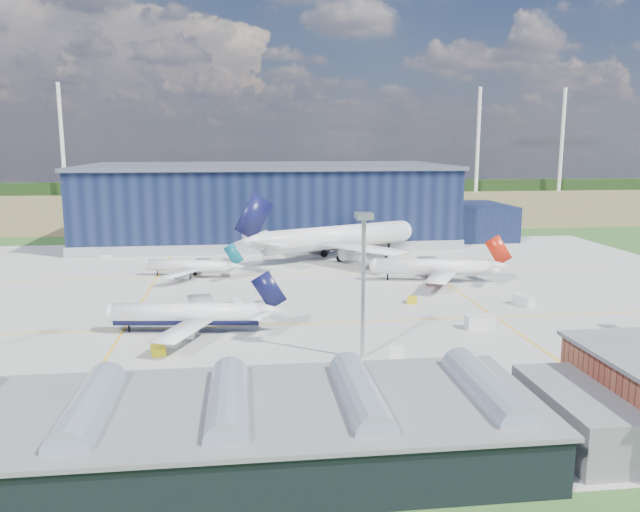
{
  "coord_description": "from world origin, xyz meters",
  "views": [
    {
      "loc": [
        -7.88,
        -121.84,
        33.37
      ],
      "look_at": [
        9.03,
        16.78,
        7.94
      ],
      "focal_mm": 35.0,
      "sensor_mm": 36.0,
      "label": 1
    }
  ],
  "objects_px": {
    "airliner_regional": "(188,260)",
    "gse_cart_a": "(236,301)",
    "hangar": "(275,206)",
    "gse_tug_b": "(412,300)",
    "car_b": "(281,388)",
    "gse_van_b": "(523,300)",
    "airliner_red": "(433,259)",
    "gse_van_a": "(211,399)",
    "light_mast_center": "(363,262)",
    "gse_van_c": "(480,322)",
    "gse_tug_a": "(158,350)",
    "gse_tug_c": "(386,251)",
    "gse_cart_b": "(107,257)",
    "airliner_navy": "(187,303)",
    "airstair": "(397,366)",
    "airliner_widebody": "(337,225)"
  },
  "relations": [
    {
      "from": "airliner_regional",
      "to": "gse_cart_a",
      "type": "xyz_separation_m",
      "value": [
        12.16,
        -28.23,
        -3.83
      ]
    },
    {
      "from": "hangar",
      "to": "gse_tug_b",
      "type": "bearing_deg",
      "value": -75.37
    },
    {
      "from": "gse_tug_b",
      "to": "car_b",
      "type": "relative_size",
      "value": 0.94
    },
    {
      "from": "hangar",
      "to": "gse_van_b",
      "type": "xyz_separation_m",
      "value": [
        46.51,
        -96.92,
        -10.55
      ]
    },
    {
      "from": "airliner_red",
      "to": "gse_van_a",
      "type": "bearing_deg",
      "value": 66.61
    },
    {
      "from": "light_mast_center",
      "to": "gse_van_c",
      "type": "distance_m",
      "value": 31.02
    },
    {
      "from": "gse_tug_a",
      "to": "gse_van_c",
      "type": "relative_size",
      "value": 0.67
    },
    {
      "from": "gse_van_a",
      "to": "gse_van_b",
      "type": "xyz_separation_m",
      "value": [
        61.91,
        43.89,
        -0.25
      ]
    },
    {
      "from": "gse_van_b",
      "to": "gse_tug_a",
      "type": "bearing_deg",
      "value": 175.1
    },
    {
      "from": "light_mast_center",
      "to": "gse_tug_c",
      "type": "relative_size",
      "value": 7.18
    },
    {
      "from": "hangar",
      "to": "gse_tug_c",
      "type": "bearing_deg",
      "value": -45.71
    },
    {
      "from": "hangar",
      "to": "gse_van_c",
      "type": "bearing_deg",
      "value": -74.27
    },
    {
      "from": "airliner_regional",
      "to": "gse_cart_b",
      "type": "bearing_deg",
      "value": -29.27
    },
    {
      "from": "airliner_navy",
      "to": "gse_van_a",
      "type": "height_order",
      "value": "airliner_navy"
    },
    {
      "from": "airliner_navy",
      "to": "airliner_regional",
      "type": "distance_m",
      "value": 47.39
    },
    {
      "from": "gse_cart_a",
      "to": "gse_van_c",
      "type": "bearing_deg",
      "value": -45.29
    },
    {
      "from": "light_mast_center",
      "to": "gse_tug_a",
      "type": "distance_m",
      "value": 35.78
    },
    {
      "from": "gse_cart_a",
      "to": "airstair",
      "type": "height_order",
      "value": "airstair"
    },
    {
      "from": "gse_tug_b",
      "to": "airstair",
      "type": "height_order",
      "value": "airstair"
    },
    {
      "from": "hangar",
      "to": "gse_van_a",
      "type": "bearing_deg",
      "value": -96.24
    },
    {
      "from": "airliner_widebody",
      "to": "gse_tug_c",
      "type": "xyz_separation_m",
      "value": [
        16.03,
        7.0,
        -9.18
      ]
    },
    {
      "from": "car_b",
      "to": "airliner_regional",
      "type": "bearing_deg",
      "value": 36.97
    },
    {
      "from": "gse_van_a",
      "to": "gse_cart_a",
      "type": "distance_m",
      "value": 52.32
    },
    {
      "from": "gse_van_b",
      "to": "car_b",
      "type": "bearing_deg",
      "value": -165.2
    },
    {
      "from": "gse_cart_a",
      "to": "airstair",
      "type": "xyz_separation_m",
      "value": [
        23.48,
        -44.23,
        1.0
      ]
    },
    {
      "from": "airliner_regional",
      "to": "gse_tug_b",
      "type": "height_order",
      "value": "airliner_regional"
    },
    {
      "from": "airliner_navy",
      "to": "gse_van_a",
      "type": "xyz_separation_m",
      "value": [
        5.8,
        -33.25,
        -4.13
      ]
    },
    {
      "from": "airliner_navy",
      "to": "airliner_red",
      "type": "xyz_separation_m",
      "value": [
        55.73,
        34.75,
        0.25
      ]
    },
    {
      "from": "airliner_regional",
      "to": "gse_van_c",
      "type": "height_order",
      "value": "airliner_regional"
    },
    {
      "from": "hangar",
      "to": "car_b",
      "type": "xyz_separation_m",
      "value": [
        -6.31,
        -136.45,
        -11.08
      ]
    },
    {
      "from": "light_mast_center",
      "to": "airliner_navy",
      "type": "distance_m",
      "value": 34.69
    },
    {
      "from": "gse_tug_c",
      "to": "airliner_regional",
      "type": "bearing_deg",
      "value": -131.09
    },
    {
      "from": "light_mast_center",
      "to": "car_b",
      "type": "relative_size",
      "value": 7.12
    },
    {
      "from": "airliner_regional",
      "to": "airliner_navy",
      "type": "bearing_deg",
      "value": 112.17
    },
    {
      "from": "gse_tug_b",
      "to": "gse_van_b",
      "type": "distance_m",
      "value": 22.87
    },
    {
      "from": "airliner_red",
      "to": "gse_tug_c",
      "type": "height_order",
      "value": "airliner_red"
    },
    {
      "from": "gse_cart_a",
      "to": "light_mast_center",
      "type": "bearing_deg",
      "value": -78.84
    },
    {
      "from": "airliner_navy",
      "to": "airstair",
      "type": "xyz_separation_m",
      "value": [
        31.93,
        -25.23,
        -3.83
      ]
    },
    {
      "from": "gse_tug_a",
      "to": "gse_van_b",
      "type": "xyz_separation_m",
      "value": [
        71.4,
        21.99,
        0.34
      ]
    },
    {
      "from": "airliner_navy",
      "to": "airliner_widebody",
      "type": "relative_size",
      "value": 0.55
    },
    {
      "from": "hangar",
      "to": "airliner_widebody",
      "type": "bearing_deg",
      "value": -68.13
    },
    {
      "from": "airstair",
      "to": "car_b",
      "type": "relative_size",
      "value": 1.55
    },
    {
      "from": "light_mast_center",
      "to": "car_b",
      "type": "xyz_separation_m",
      "value": [
        -13.5,
        -11.65,
        -14.9
      ]
    },
    {
      "from": "airliner_widebody",
      "to": "gse_tug_c",
      "type": "bearing_deg",
      "value": -1.17
    },
    {
      "from": "hangar",
      "to": "airliner_regional",
      "type": "distance_m",
      "value": 65.66
    },
    {
      "from": "airliner_widebody",
      "to": "gse_cart_b",
      "type": "distance_m",
      "value": 67.6
    },
    {
      "from": "gse_van_a",
      "to": "gse_cart_a",
      "type": "bearing_deg",
      "value": 6.27
    },
    {
      "from": "airliner_regional",
      "to": "gse_tug_b",
      "type": "distance_m",
      "value": 58.67
    },
    {
      "from": "gse_cart_b",
      "to": "car_b",
      "type": "height_order",
      "value": "gse_cart_b"
    },
    {
      "from": "gse_tug_c",
      "to": "gse_cart_a",
      "type": "bearing_deg",
      "value": -105.65
    }
  ]
}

